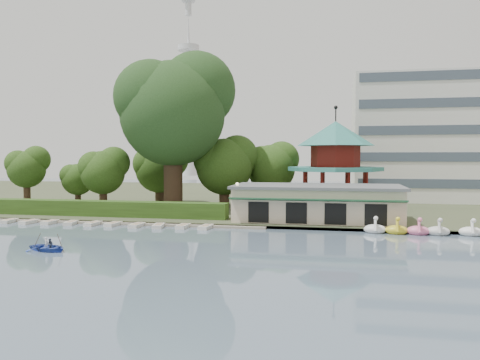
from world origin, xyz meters
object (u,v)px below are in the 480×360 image
(big_tree, at_px, (175,106))
(rowboat_with_passengers, at_px, (48,244))
(pavilion, at_px, (335,156))
(dock, at_px, (115,223))
(boathouse, at_px, (317,202))

(big_tree, distance_m, rowboat_with_passengers, 29.12)
(pavilion, height_order, big_tree, big_tree)
(dock, distance_m, big_tree, 18.12)
(pavilion, xyz_separation_m, rowboat_with_passengers, (-22.57, -29.44, -6.98))
(dock, xyz_separation_m, big_tree, (3.19, 11.02, 14.03))
(boathouse, bearing_deg, big_tree, 161.63)
(pavilion, bearing_deg, rowboat_with_passengers, -127.47)
(boathouse, relative_size, pavilion, 1.38)
(big_tree, bearing_deg, pavilion, 10.29)
(big_tree, height_order, rowboat_with_passengers, big_tree)
(big_tree, relative_size, rowboat_with_passengers, 3.73)
(rowboat_with_passengers, bearing_deg, pavilion, 52.53)
(dock, distance_m, pavilion, 29.14)
(dock, relative_size, rowboat_with_passengers, 6.01)
(boathouse, distance_m, big_tree, 23.06)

